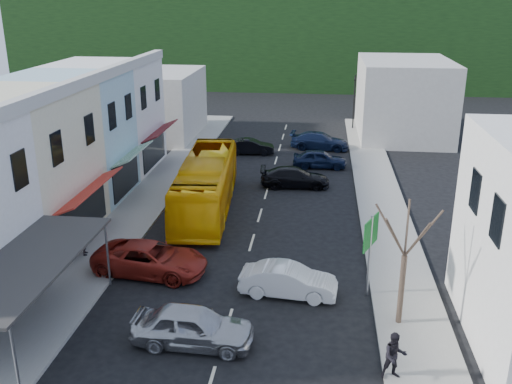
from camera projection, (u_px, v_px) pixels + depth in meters
name	position (u px, v px, depth m)	size (l,w,h in m)	color
ground	(242.00, 277.00, 27.11)	(120.00, 120.00, 0.00)	black
sidewalk_left	(149.00, 198.00, 37.27)	(3.00, 52.00, 0.15)	gray
sidewalk_right	(382.00, 207.00, 35.64)	(3.00, 52.00, 0.15)	gray
shopfront_row	(32.00, 159.00, 31.82)	(8.25, 30.00, 8.00)	silver
distant_block_left	(153.00, 104.00, 52.71)	(8.00, 10.00, 6.00)	#B7B2A8
distant_block_right	(403.00, 98.00, 52.86)	(8.00, 12.00, 7.00)	#B7B2A8
hillside	(291.00, 34.00, 86.02)	(80.00, 26.00, 14.00)	black
bus	(206.00, 186.00, 34.97)	(2.50, 11.60, 3.10)	#FEB70A
car_silver	(193.00, 328.00, 21.73)	(1.80, 4.40, 1.40)	#B4B4B9
car_white	(288.00, 281.00, 25.30)	(1.80, 4.40, 1.40)	silver
car_red	(151.00, 260.00, 27.28)	(1.90, 4.60, 1.40)	maroon
car_black_near	(295.00, 177.00, 39.45)	(1.84, 4.50, 1.40)	black
car_navy_mid	(320.00, 159.00, 43.76)	(1.80, 4.40, 1.40)	#0E1732
car_black_far	(251.00, 146.00, 47.43)	(1.80, 4.40, 1.40)	black
car_navy_far	(320.00, 141.00, 48.91)	(1.84, 4.50, 1.40)	#0E1732
pedestrian_left	(84.00, 239.00, 28.87)	(0.60, 0.40, 1.70)	black
pedestrian_right	(395.00, 357.00, 19.56)	(0.70, 0.44, 1.70)	black
direction_sign	(369.00, 257.00, 24.84)	(0.87, 1.66, 3.84)	#10561B
street_tree	(405.00, 256.00, 22.20)	(2.15, 2.15, 6.22)	#3C2D22
traffic_signal	(354.00, 103.00, 55.28)	(0.78, 1.16, 5.32)	black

